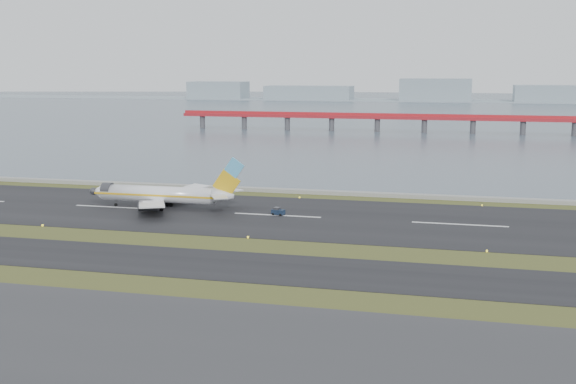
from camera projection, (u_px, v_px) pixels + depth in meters
ground at (236, 248)px, 133.39m from camera, size 1000.00×1000.00×0.00m
apron_strip at (85, 364)px, 80.76m from camera, size 1000.00×50.00×0.10m
taxiway_strip at (214, 264)px, 121.90m from camera, size 1000.00×18.00×0.10m
runway_strip at (277, 215)px, 162.09m from camera, size 1000.00×45.00×0.10m
seawall at (306, 192)px, 190.72m from camera, size 1000.00×2.50×1.00m
bay_water at (414, 109)px, 573.55m from camera, size 1400.00×800.00×1.30m
red_pier at (425, 119)px, 366.66m from camera, size 260.00×5.00×10.20m
far_shoreline at (439, 95)px, 722.40m from camera, size 1400.00×80.00×60.50m
airliner at (164, 195)px, 169.16m from camera, size 38.52×32.89×12.80m
pushback_tug at (278, 212)px, 162.31m from camera, size 3.13×2.24×1.82m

